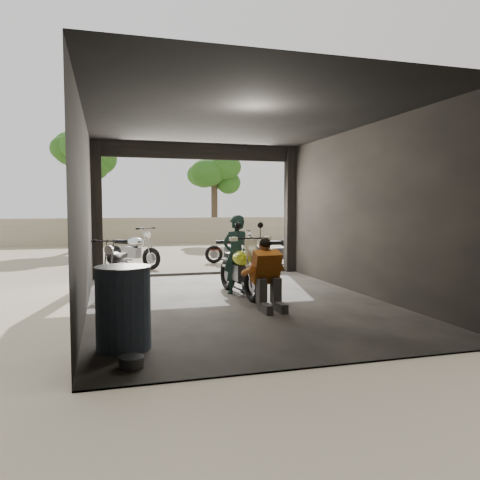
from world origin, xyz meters
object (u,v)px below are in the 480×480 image
main_bike (240,266)px  rider (236,255)px  outside_bike_c (285,248)px  stool (269,259)px  outside_bike_a (132,248)px  outside_bike_b (233,246)px  helmet (266,251)px  left_bike (116,264)px  mechanic (269,276)px  oil_drum (123,309)px  sign_post (324,204)px

main_bike → rider: (-0.01, 0.21, 0.18)m
outside_bike_c → stool: 1.21m
outside_bike_a → outside_bike_b: 3.01m
outside_bike_b → helmet: outside_bike_b is taller
left_bike → main_bike: bearing=-15.2°
left_bike → outside_bike_a: (0.50, 3.43, 0.04)m
outside_bike_c → mechanic: bearing=154.4°
stool → oil_drum: oil_drum is taller
rider → helmet: (1.42, 2.32, -0.17)m
left_bike → sign_post: (4.98, 0.79, 1.22)m
outside_bike_a → stool: outside_bike_a is taller
outside_bike_b → outside_bike_c: bearing=-142.0°
outside_bike_b → oil_drum: (-3.49, -7.96, -0.01)m
rider → mechanic: rider is taller
outside_bike_b → oil_drum: bearing=165.2°
outside_bike_c → helmet: size_ratio=6.29×
outside_bike_a → oil_drum: 7.62m
rider → mechanic: (0.12, -1.54, -0.20)m
main_bike → mechanic: main_bike is taller
sign_post → helmet: bearing=173.8°
sign_post → rider: bearing=-135.2°
left_bike → oil_drum: 4.17m
left_bike → mechanic: 3.55m
left_bike → sign_post: sign_post is taller
left_bike → outside_bike_c: 4.91m
helmet → sign_post: sign_post is taller
oil_drum → rider: bearing=54.0°
helmet → sign_post: 1.82m
left_bike → stool: size_ratio=3.26×
left_bike → stool: left_bike is taller
left_bike → rider: 2.49m
left_bike → outside_bike_b: (3.49, 3.79, -0.02)m
left_bike → rider: bearing=-11.3°
left_bike → outside_bike_a: bearing=97.6°
outside_bike_a → helmet: (3.12, -2.25, 0.03)m
main_bike → outside_bike_b: (1.27, 5.13, -0.08)m
stool → oil_drum: (-3.67, -5.31, 0.09)m
stool → outside_bike_a: bearing=144.1°
outside_bike_c → helmet: 1.20m
left_bike → outside_bike_c: bearing=40.5°
outside_bike_a → helmet: 3.84m
outside_bike_a → outside_bike_b: (2.98, 0.36, -0.07)m
oil_drum → sign_post: 7.14m
outside_bike_c → oil_drum: bearing=143.1°
rider → helmet: size_ratio=5.66×
outside_bike_c → stool: outside_bike_c is taller
rider → sign_post: (2.77, 1.92, 0.98)m
outside_bike_b → helmet: size_ratio=5.50×
outside_bike_c → stool: bearing=137.7°
rider → helmet: bearing=-135.3°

